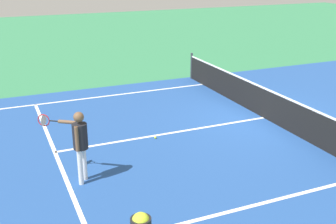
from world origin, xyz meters
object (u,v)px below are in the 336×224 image
net (265,103)px  ball_hopper (141,224)px  player_near (79,139)px  tennis_ball_mid_court (155,138)px

net → ball_hopper: size_ratio=11.79×
net → player_near: size_ratio=6.30×
ball_hopper → player_near: bearing=-173.6°
net → ball_hopper: (4.74, -5.75, 0.18)m
player_near → ball_hopper: player_near is taller
net → player_near: player_near is taller
net → tennis_ball_mid_court: 3.75m
net → player_near: 6.36m
net → ball_hopper: net is taller
player_near → tennis_ball_mid_court: size_ratio=24.81×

